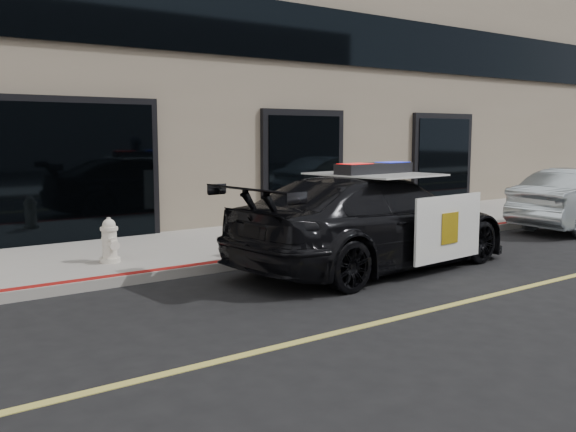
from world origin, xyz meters
TOP-DOWN VIEW (x-y plane):
  - ground at (0.00, 0.00)m, footprint 120.00×120.00m
  - sidewalk_n at (0.00, 5.25)m, footprint 60.00×3.50m
  - police_car at (2.32, 2.28)m, footprint 2.90×5.56m
  - fire_hydrant at (-1.23, 4.55)m, footprint 0.32×0.45m

SIDE VIEW (x-z plane):
  - ground at x=0.00m, z-range 0.00..0.00m
  - sidewalk_n at x=0.00m, z-range 0.00..0.15m
  - fire_hydrant at x=-1.23m, z-range 0.13..0.84m
  - police_car at x=2.32m, z-range -0.09..1.63m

